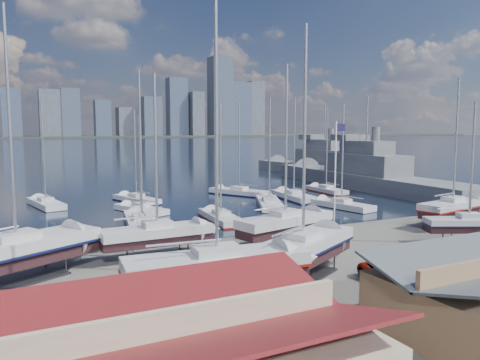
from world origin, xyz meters
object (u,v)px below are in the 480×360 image
naval_ship_east (365,179)px  naval_ship_west (324,168)px  sailboat_cradle_0 (16,251)px  car_a (180,319)px  flagpole (336,176)px

naval_ship_east → naval_ship_west: (8.53, 24.03, -0.00)m
sailboat_cradle_0 → naval_ship_west: 86.45m
naval_ship_east → naval_ship_west: 25.50m
naval_ship_east → car_a: size_ratio=12.40×
naval_ship_east → car_a: (-51.21, -43.12, -0.98)m
naval_ship_west → car_a: (-59.74, -67.15, -0.97)m
sailboat_cradle_0 → flagpole: sailboat_cradle_0 is taller
naval_ship_west → naval_ship_east: bearing=153.7°
flagpole → sailboat_cradle_0: bearing=173.9°
sailboat_cradle_0 → flagpole: size_ratio=1.67×
sailboat_cradle_0 → naval_ship_west: sailboat_cradle_0 is taller
naval_ship_east → car_a: naval_ship_east is taller
naval_ship_west → car_a: bearing=131.6°
sailboat_cradle_0 → car_a: 15.15m
naval_ship_west → flagpole: bearing=137.3°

